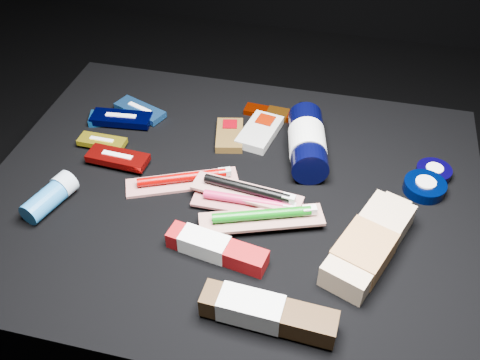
% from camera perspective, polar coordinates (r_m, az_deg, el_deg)
% --- Properties ---
extents(ground, '(3.00, 3.00, 0.00)m').
position_cam_1_polar(ground, '(1.37, -0.73, -13.22)').
color(ground, black).
rests_on(ground, ground).
extents(cloth_table, '(0.98, 0.78, 0.40)m').
position_cam_1_polar(cloth_table, '(1.21, -0.81, -7.89)').
color(cloth_table, black).
rests_on(cloth_table, ground).
extents(luna_bar_0, '(0.14, 0.08, 0.02)m').
position_cam_1_polar(luna_bar_0, '(1.27, -12.81, 6.49)').
color(luna_bar_0, '#11539E').
rests_on(luna_bar_0, cloth_table).
extents(luna_bar_1, '(0.13, 0.09, 0.02)m').
position_cam_1_polar(luna_bar_1, '(1.28, -10.62, 7.33)').
color(luna_bar_1, '#1E4F90').
rests_on(luna_bar_1, cloth_table).
extents(luna_bar_2, '(0.14, 0.06, 0.02)m').
position_cam_1_polar(luna_bar_2, '(1.25, -12.53, 6.43)').
color(luna_bar_2, black).
rests_on(luna_bar_2, cloth_table).
extents(luna_bar_3, '(0.10, 0.04, 0.01)m').
position_cam_1_polar(luna_bar_3, '(1.19, -14.50, 3.99)').
color(luna_bar_3, gold).
rests_on(luna_bar_3, cloth_table).
extents(luna_bar_4, '(0.13, 0.06, 0.02)m').
position_cam_1_polar(luna_bar_4, '(1.14, -12.91, 2.32)').
color(luna_bar_4, maroon).
rests_on(luna_bar_4, cloth_table).
extents(clif_bar_0, '(0.08, 0.12, 0.02)m').
position_cam_1_polar(clif_bar_0, '(1.19, -1.11, 4.94)').
color(clif_bar_0, '#4D3616').
rests_on(clif_bar_0, cloth_table).
extents(clif_bar_1, '(0.09, 0.14, 0.02)m').
position_cam_1_polar(clif_bar_1, '(1.19, 2.21, 5.30)').
color(clif_bar_1, '#A8A7A2').
rests_on(clif_bar_1, cloth_table).
extents(clif_bar_2, '(0.07, 0.11, 0.02)m').
position_cam_1_polar(clif_bar_2, '(1.14, 7.29, 2.76)').
color(clif_bar_2, '#9E815A').
rests_on(clif_bar_2, cloth_table).
extents(power_bar, '(0.12, 0.04, 0.01)m').
position_cam_1_polar(power_bar, '(1.26, 3.45, 7.13)').
color(power_bar, '#6E1301').
rests_on(power_bar, cloth_table).
extents(lotion_bottle, '(0.11, 0.24, 0.08)m').
position_cam_1_polar(lotion_bottle, '(1.13, 7.20, 4.07)').
color(lotion_bottle, black).
rests_on(lotion_bottle, cloth_table).
extents(cream_tin_upper, '(0.07, 0.07, 0.02)m').
position_cam_1_polar(cream_tin_upper, '(1.16, 19.95, 0.82)').
color(cream_tin_upper, black).
rests_on(cream_tin_upper, cloth_table).
extents(cream_tin_lower, '(0.08, 0.08, 0.03)m').
position_cam_1_polar(cream_tin_lower, '(1.11, 19.09, -0.67)').
color(cream_tin_lower, black).
rests_on(cream_tin_lower, cloth_table).
extents(bodywash_bottle, '(0.16, 0.24, 0.05)m').
position_cam_1_polar(bodywash_bottle, '(0.96, 13.51, -6.81)').
color(bodywash_bottle, '#CFB08C').
rests_on(bodywash_bottle, cloth_table).
extents(deodorant_stick, '(0.07, 0.12, 0.05)m').
position_cam_1_polar(deodorant_stick, '(1.08, -19.57, -1.70)').
color(deodorant_stick, '#2069AB').
rests_on(deodorant_stick, cloth_table).
extents(toothbrush_pack_0, '(0.23, 0.14, 0.02)m').
position_cam_1_polar(toothbrush_pack_0, '(1.08, -6.02, 0.00)').
color(toothbrush_pack_0, beige).
rests_on(toothbrush_pack_0, cloth_table).
extents(toothbrush_pack_1, '(0.21, 0.05, 0.02)m').
position_cam_1_polar(toothbrush_pack_1, '(1.01, 0.89, -2.46)').
color(toothbrush_pack_1, '#A9A19D').
rests_on(toothbrush_pack_1, cloth_table).
extents(toothbrush_pack_2, '(0.23, 0.13, 0.03)m').
position_cam_1_polar(toothbrush_pack_2, '(0.98, 2.51, -3.96)').
color(toothbrush_pack_2, '#B1ACA5').
rests_on(toothbrush_pack_2, cloth_table).
extents(toothbrush_pack_3, '(0.22, 0.07, 0.02)m').
position_cam_1_polar(toothbrush_pack_3, '(1.02, 0.88, -1.19)').
color(toothbrush_pack_3, silver).
rests_on(toothbrush_pack_3, cloth_table).
extents(toothpaste_carton_red, '(0.19, 0.07, 0.04)m').
position_cam_1_polar(toothpaste_carton_red, '(0.94, -2.95, -7.17)').
color(toothpaste_carton_red, maroon).
rests_on(toothpaste_carton_red, cloth_table).
extents(toothpaste_carton_green, '(0.21, 0.06, 0.04)m').
position_cam_1_polar(toothpaste_carton_green, '(0.85, 2.37, -13.84)').
color(toothpaste_carton_green, '#37220E').
rests_on(toothpaste_carton_green, cloth_table).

